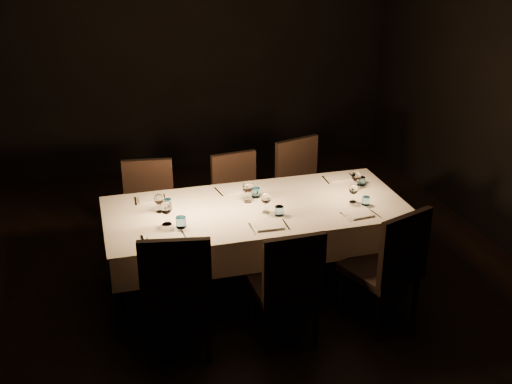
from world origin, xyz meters
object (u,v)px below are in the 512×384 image
object	(u,v)px
chair_near_left	(177,290)
chair_far_center	(238,197)
chair_near_center	(288,282)
chair_near_right	(390,264)
chair_far_left	(149,208)
dining_table	(256,215)
chair_far_right	(303,186)

from	to	relation	value
chair_near_left	chair_far_center	distance (m)	1.75
chair_near_left	chair_near_center	xyz separation A→B (m)	(0.81, -0.07, -0.03)
chair_near_right	chair_far_left	distance (m)	2.28
dining_table	chair_near_right	bearing A→B (deg)	-45.22
chair_far_left	dining_table	bearing A→B (deg)	-33.45
chair_far_left	chair_far_right	bearing A→B (deg)	10.57
chair_near_left	chair_near_center	distance (m)	0.81
chair_near_center	chair_far_left	distance (m)	1.79
dining_table	chair_near_center	xyz separation A→B (m)	(0.01, -0.85, -0.15)
chair_far_center	chair_far_right	bearing A→B (deg)	-4.48
chair_far_right	chair_near_left	bearing A→B (deg)	-150.53
chair_near_left	chair_far_center	bearing A→B (deg)	-108.37
chair_far_center	chair_near_center	bearing A→B (deg)	-97.89
chair_near_center	chair_near_left	bearing A→B (deg)	-6.93
dining_table	chair_far_center	size ratio (longest dim) A/B	2.71
chair_far_right	chair_far_center	bearing A→B (deg)	165.91
chair_far_left	chair_near_left	bearing A→B (deg)	-80.87
chair_near_center	chair_far_left	size ratio (longest dim) A/B	1.01
chair_far_left	chair_far_right	xyz separation A→B (m)	(1.52, 0.06, 0.02)
chair_near_center	chair_far_right	size ratio (longest dim) A/B	0.97
chair_near_center	chair_far_left	xyz separation A→B (m)	(-0.83, 1.58, -0.01)
dining_table	chair_far_right	xyz separation A→B (m)	(0.70, 0.79, -0.14)
dining_table	chair_far_right	bearing A→B (deg)	48.53
chair_far_center	chair_near_right	bearing A→B (deg)	-70.60
chair_near_left	chair_far_left	size ratio (longest dim) A/B	1.08
chair_near_center	dining_table	bearing A→B (deg)	-91.12
chair_near_center	chair_far_right	distance (m)	1.78
dining_table	chair_far_left	world-z (taller)	chair_far_left
chair_near_left	chair_far_left	world-z (taller)	chair_near_left
chair_near_left	chair_near_right	distance (m)	1.63
chair_near_right	chair_far_right	bearing A→B (deg)	-105.30
chair_near_left	dining_table	bearing A→B (deg)	-125.84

